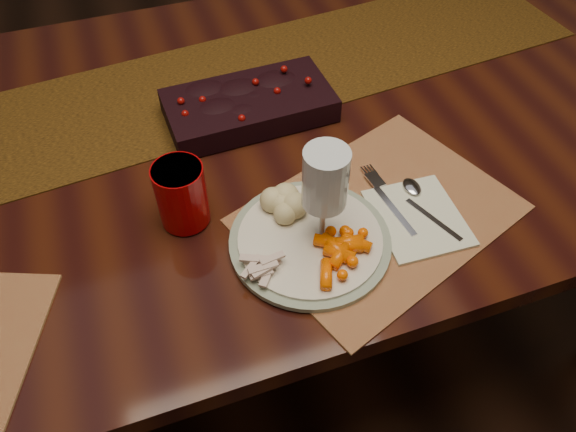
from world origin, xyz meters
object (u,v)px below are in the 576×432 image
object	(u,v)px
red_cup	(181,195)
placemat_main	(379,214)
wine_glass	(324,200)
mashed_potatoes	(284,201)
baby_carrots	(338,253)
napkin	(418,218)
dinner_plate	(310,240)
turkey_shreds	(263,266)
dining_table	(263,243)
centerpiece	(249,102)

from	to	relation	value
red_cup	placemat_main	bearing A→B (deg)	-17.64
placemat_main	wine_glass	world-z (taller)	wine_glass
mashed_potatoes	baby_carrots	bearing A→B (deg)	-69.10
baby_carrots	napkin	bearing A→B (deg)	13.34
baby_carrots	red_cup	world-z (taller)	red_cup
napkin	red_cup	xyz separation A→B (m)	(-0.36, 0.13, 0.05)
dinner_plate	napkin	world-z (taller)	dinner_plate
turkey_shreds	wine_glass	distance (m)	0.13
dinner_plate	baby_carrots	world-z (taller)	baby_carrots
mashed_potatoes	turkey_shreds	size ratio (longest dim) A/B	1.13
dining_table	turkey_shreds	bearing A→B (deg)	-105.66
wine_glass	napkin	bearing A→B (deg)	-5.30
baby_carrots	wine_glass	bearing A→B (deg)	94.67
dinner_plate	mashed_potatoes	size ratio (longest dim) A/B	3.15
dining_table	baby_carrots	world-z (taller)	baby_carrots
centerpiece	wine_glass	size ratio (longest dim) A/B	1.68
dinner_plate	turkey_shreds	world-z (taller)	turkey_shreds
centerpiece	wine_glass	bearing A→B (deg)	-86.79
mashed_potatoes	napkin	world-z (taller)	mashed_potatoes
red_cup	turkey_shreds	bearing A→B (deg)	-60.83
red_cup	wine_glass	size ratio (longest dim) A/B	0.59
dining_table	red_cup	xyz separation A→B (m)	(-0.18, -0.19, 0.43)
dining_table	dinner_plate	xyz separation A→B (m)	(-0.01, -0.31, 0.39)
mashed_potatoes	wine_glass	world-z (taller)	wine_glass
turkey_shreds	napkin	xyz separation A→B (m)	(0.27, 0.02, -0.02)
dining_table	napkin	size ratio (longest dim) A/B	11.28
placemat_main	mashed_potatoes	size ratio (longest dim) A/B	5.23
baby_carrots	turkey_shreds	size ratio (longest dim) A/B	1.38
centerpiece	napkin	bearing A→B (deg)	-62.26
dinner_plate	turkey_shreds	bearing A→B (deg)	-158.47
napkin	mashed_potatoes	bearing A→B (deg)	161.86
turkey_shreds	napkin	world-z (taller)	turkey_shreds
red_cup	wine_glass	distance (m)	0.23
dining_table	centerpiece	world-z (taller)	centerpiece
centerpiece	baby_carrots	world-z (taller)	centerpiece
centerpiece	wine_glass	distance (m)	0.34
dining_table	mashed_potatoes	xyz separation A→B (m)	(-0.03, -0.24, 0.42)
placemat_main	turkey_shreds	bearing A→B (deg)	174.14
red_cup	centerpiece	bearing A→B (deg)	51.31
dinner_plate	napkin	distance (m)	0.18
baby_carrots	turkey_shreds	distance (m)	0.11
centerpiece	turkey_shreds	xyz separation A→B (m)	(-0.09, -0.37, -0.01)
turkey_shreds	wine_glass	world-z (taller)	wine_glass
centerpiece	dining_table	bearing A→B (deg)	-75.34
centerpiece	baby_carrots	xyz separation A→B (m)	(0.02, -0.38, -0.01)
mashed_potatoes	red_cup	world-z (taller)	red_cup
wine_glass	dining_table	bearing A→B (deg)	92.24
dinner_plate	baby_carrots	bearing A→B (deg)	-63.04
mashed_potatoes	centerpiece	bearing A→B (deg)	85.45
placemat_main	napkin	size ratio (longest dim) A/B	2.65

